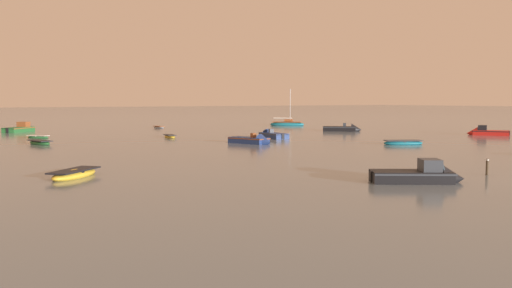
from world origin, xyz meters
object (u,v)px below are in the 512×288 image
object	(u,v)px
rowboat_moored_5	(38,137)
motorboat_moored_0	(345,129)
rowboat_moored_3	(170,136)
rowboat_moored_2	(74,174)
motorboat_moored_1	(271,136)
motorboat_moored_5	(425,177)
rowboat_moored_6	(403,143)
sailboat_moored_0	(287,124)
rowboat_moored_4	(159,127)
motorboat_moored_2	(254,141)
rowboat_moored_1	(40,143)
motorboat_moored_3	(484,133)
motorboat_moored_4	(23,130)
mooring_post_near	(487,167)

from	to	relation	value
rowboat_moored_5	motorboat_moored_0	bearing A→B (deg)	-141.22
rowboat_moored_3	rowboat_moored_2	bearing A→B (deg)	156.06
motorboat_moored_0	rowboat_moored_2	size ratio (longest dim) A/B	1.35
motorboat_moored_1	motorboat_moored_5	xyz separation A→B (m)	(-15.02, -38.97, 0.07)
rowboat_moored_6	rowboat_moored_3	bearing A→B (deg)	-25.12
rowboat_moored_3	rowboat_moored_6	bearing A→B (deg)	-135.64
sailboat_moored_0	motorboat_moored_5	bearing A→B (deg)	-75.77
sailboat_moored_0	rowboat_moored_4	size ratio (longest dim) A/B	2.31
rowboat_moored_2	rowboat_moored_4	size ratio (longest dim) A/B	1.31
motorboat_moored_2	rowboat_moored_6	size ratio (longest dim) A/B	1.28
rowboat_moored_5	rowboat_moored_3	bearing A→B (deg)	-158.11
rowboat_moored_1	rowboat_moored_3	size ratio (longest dim) A/B	1.24
rowboat_moored_3	motorboat_moored_3	bearing A→B (deg)	-107.13
motorboat_moored_4	rowboat_moored_5	distance (m)	17.14
rowboat_moored_1	motorboat_moored_4	xyz separation A→B (m)	(3.03, 28.30, 0.18)
motorboat_moored_1	mooring_post_near	bearing A→B (deg)	172.94
rowboat_moored_2	rowboat_moored_1	bearing A→B (deg)	-139.30
motorboat_moored_0	motorboat_moored_1	distance (m)	20.65
rowboat_moored_2	rowboat_moored_4	world-z (taller)	rowboat_moored_2
motorboat_moored_2	rowboat_moored_1	world-z (taller)	motorboat_moored_2
motorboat_moored_0	rowboat_moored_3	size ratio (longest dim) A/B	1.64
motorboat_moored_0	motorboat_moored_4	size ratio (longest dim) A/B	0.97
motorboat_moored_1	rowboat_moored_3	bearing A→B (deg)	60.37
rowboat_moored_6	motorboat_moored_0	bearing A→B (deg)	-88.23
rowboat_moored_1	motorboat_moored_5	size ratio (longest dim) A/B	0.76
rowboat_moored_3	motorboat_moored_4	bearing A→B (deg)	38.98
rowboat_moored_6	motorboat_moored_4	bearing A→B (deg)	-27.73
motorboat_moored_1	motorboat_moored_3	xyz separation A→B (m)	(29.84, -12.77, 0.06)
motorboat_moored_3	rowboat_moored_4	xyz separation A→B (m)	(-32.45, 45.70, -0.19)
motorboat_moored_3	rowboat_moored_4	size ratio (longest dim) A/B	1.78
rowboat_moored_5	rowboat_moored_6	xyz separation A→B (m)	(33.65, -34.94, 0.06)
mooring_post_near	motorboat_moored_1	bearing A→B (deg)	77.49
motorboat_moored_0	motorboat_moored_3	xyz separation A→B (m)	(10.19, -19.12, 0.04)
rowboat_moored_5	motorboat_moored_1	bearing A→B (deg)	-160.47
motorboat_moored_1	rowboat_moored_5	distance (m)	32.01
rowboat_moored_1	motorboat_moored_2	bearing A→B (deg)	-133.23
motorboat_moored_2	rowboat_moored_4	distance (m)	40.43
rowboat_moored_1	motorboat_moored_4	distance (m)	28.46
sailboat_moored_0	motorboat_moored_4	world-z (taller)	sailboat_moored_0
motorboat_moored_0	rowboat_moored_5	world-z (taller)	motorboat_moored_0
rowboat_moored_3	motorboat_moored_5	world-z (taller)	motorboat_moored_5
motorboat_moored_2	rowboat_moored_4	world-z (taller)	motorboat_moored_2
rowboat_moored_1	rowboat_moored_3	world-z (taller)	rowboat_moored_1
motorboat_moored_0	rowboat_moored_6	distance (m)	27.62
motorboat_moored_2	rowboat_moored_2	size ratio (longest dim) A/B	1.37
motorboat_moored_1	rowboat_moored_2	world-z (taller)	motorboat_moored_1
rowboat_moored_3	motorboat_moored_2	bearing A→B (deg)	-155.27
rowboat_moored_1	rowboat_moored_3	xyz separation A→B (m)	(17.65, 2.29, -0.03)
rowboat_moored_1	rowboat_moored_6	world-z (taller)	rowboat_moored_6
rowboat_moored_4	motorboat_moored_4	bearing A→B (deg)	84.70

